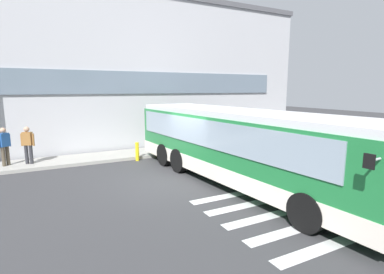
# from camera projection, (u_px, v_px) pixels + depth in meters

# --- Properties ---
(ground_plane) EXTENTS (80.00, 90.00, 0.02)m
(ground_plane) POSITION_uv_depth(u_px,v_px,m) (167.00, 181.00, 11.14)
(ground_plane) COLOR #353538
(ground_plane) RESTS_ON ground
(bay_paint_stripes) EXTENTS (4.40, 3.96, 0.01)m
(bay_paint_stripes) POSITION_uv_depth(u_px,v_px,m) (288.00, 211.00, 8.37)
(bay_paint_stripes) COLOR silver
(bay_paint_stripes) RESTS_ON ground
(terminal_building) EXTENTS (25.71, 13.80, 8.79)m
(terminal_building) POSITION_uv_depth(u_px,v_px,m) (93.00, 75.00, 20.32)
(terminal_building) COLOR #B7B7BC
(terminal_building) RESTS_ON ground
(boarding_curb) EXTENTS (27.91, 2.00, 0.15)m
(boarding_curb) POSITION_uv_depth(u_px,v_px,m) (132.00, 154.00, 15.34)
(boarding_curb) COLOR #9E9B93
(boarding_curb) RESTS_ON ground
(bus_main_foreground) EXTENTS (3.64, 11.86, 2.70)m
(bus_main_foreground) POSITION_uv_depth(u_px,v_px,m) (239.00, 148.00, 10.71)
(bus_main_foreground) COLOR #1E7238
(bus_main_foreground) RESTS_ON ground
(passenger_near_column) EXTENTS (0.46, 0.42, 1.68)m
(passenger_near_column) POSITION_uv_depth(u_px,v_px,m) (4.00, 145.00, 12.61)
(passenger_near_column) COLOR #4C4233
(passenger_near_column) RESTS_ON boarding_curb
(passenger_by_doorway) EXTENTS (0.54, 0.36, 1.68)m
(passenger_by_doorway) POSITION_uv_depth(u_px,v_px,m) (28.00, 143.00, 12.93)
(passenger_by_doorway) COLOR #2D2D33
(passenger_by_doorway) RESTS_ON boarding_curb
(safety_bollard_yellow) EXTENTS (0.18, 0.18, 0.90)m
(safety_bollard_yellow) POSITION_uv_depth(u_px,v_px,m) (137.00, 152.00, 14.19)
(safety_bollard_yellow) COLOR yellow
(safety_bollard_yellow) RESTS_ON ground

